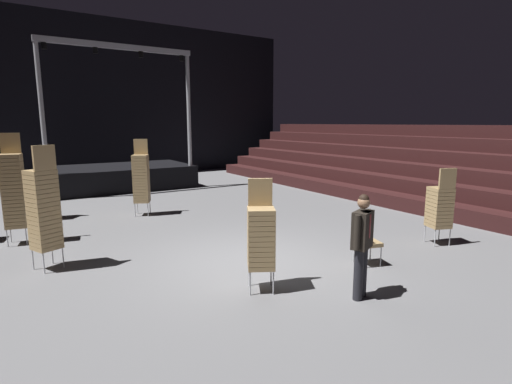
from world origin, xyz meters
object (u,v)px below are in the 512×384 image
at_px(man_with_tie, 362,240).
at_px(chair_stack_mid_left, 40,188).
at_px(chair_stack_mid_right, 44,208).
at_px(stage_riser, 117,175).
at_px(loose_chair_near_man, 365,239).
at_px(chair_stack_rear_left, 261,236).
at_px(chair_stack_front_left, 440,206).
at_px(chair_stack_front_right, 141,178).
at_px(chair_stack_mid_centre, 14,190).

relative_size(man_with_tie, chair_stack_mid_left, 0.91).
height_order(chair_stack_mid_left, chair_stack_mid_right, chair_stack_mid_right).
relative_size(stage_riser, loose_chair_near_man, 6.38).
bearing_deg(chair_stack_rear_left, chair_stack_front_left, -152.05).
bearing_deg(chair_stack_mid_right, chair_stack_front_right, 26.13).
distance_m(stage_riser, man_with_tie, 13.26).
xyz_separation_m(chair_stack_front_right, chair_stack_mid_right, (-2.87, -3.50, 0.04)).
relative_size(stage_riser, chair_stack_mid_right, 2.52).
distance_m(chair_stack_mid_centre, loose_chair_near_man, 7.84).
bearing_deg(stage_riser, chair_stack_mid_right, -110.80).
bearing_deg(stage_riser, chair_stack_mid_centre, -119.29).
relative_size(man_with_tie, chair_stack_mid_centre, 0.67).
height_order(chair_stack_front_left, chair_stack_mid_left, chair_stack_mid_left).
xyz_separation_m(chair_stack_mid_right, loose_chair_near_man, (5.32, -3.12, -0.66)).
bearing_deg(chair_stack_mid_right, chair_stack_rear_left, -70.39).
bearing_deg(chair_stack_mid_right, man_with_tie, -69.65).
distance_m(chair_stack_front_left, chair_stack_mid_right, 8.40).
relative_size(chair_stack_front_right, chair_stack_rear_left, 1.23).
bearing_deg(chair_stack_mid_centre, chair_stack_rear_left, 133.84).
bearing_deg(chair_stack_mid_left, chair_stack_mid_right, 128.72).
distance_m(stage_riser, chair_stack_mid_left, 5.61).
bearing_deg(chair_stack_mid_centre, stage_riser, -108.40).
bearing_deg(chair_stack_front_left, man_with_tie, -142.69).
bearing_deg(stage_riser, chair_stack_front_right, -95.98).
bearing_deg(man_with_tie, loose_chair_near_man, -163.00).
xyz_separation_m(chair_stack_mid_centre, chair_stack_rear_left, (3.37, -5.19, -0.34)).
bearing_deg(chair_stack_front_right, chair_stack_mid_centre, 48.70).
relative_size(chair_stack_front_left, chair_stack_front_right, 0.78).
bearing_deg(loose_chair_near_man, chair_stack_mid_centre, -115.06).
xyz_separation_m(chair_stack_front_right, loose_chair_near_man, (2.44, -6.61, -0.62)).
bearing_deg(chair_stack_rear_left, chair_stack_front_right, -60.79).
height_order(stage_riser, loose_chair_near_man, stage_riser).
bearing_deg(chair_stack_mid_centre, chair_stack_front_right, -147.17).
height_order(man_with_tie, loose_chair_near_man, man_with_tie).
bearing_deg(chair_stack_mid_left, chair_stack_rear_left, 151.30).
relative_size(chair_stack_front_left, chair_stack_mid_centre, 0.70).
xyz_separation_m(man_with_tie, chair_stack_mid_right, (-4.11, 4.14, 0.23)).
distance_m(man_with_tie, chair_stack_front_left, 3.83).
bearing_deg(man_with_tie, chair_stack_mid_left, -89.13).
relative_size(chair_stack_front_right, chair_stack_mid_left, 1.23).
bearing_deg(chair_stack_rear_left, loose_chair_near_man, -153.52).
bearing_deg(stage_riser, chair_stack_front_left, -70.40).
bearing_deg(man_with_tie, stage_riser, -110.44).
height_order(chair_stack_mid_left, chair_stack_rear_left, same).
distance_m(man_with_tie, chair_stack_front_right, 7.74).
height_order(chair_stack_front_right, chair_stack_rear_left, chair_stack_front_right).
xyz_separation_m(stage_riser, man_with_tie, (0.65, -13.24, 0.39)).
bearing_deg(man_with_tie, chair_stack_mid_centre, -77.46).
distance_m(man_with_tie, chair_stack_mid_right, 5.84).
distance_m(chair_stack_front_right, chair_stack_mid_left, 2.84).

